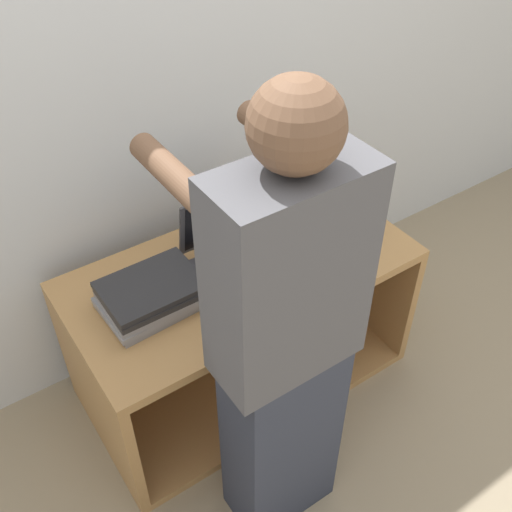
# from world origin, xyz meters

# --- Properties ---
(ground_plane) EXTENTS (12.00, 12.00, 0.00)m
(ground_plane) POSITION_xyz_m (0.00, 0.00, 0.00)
(ground_plane) COLOR gray
(wall_back) EXTENTS (8.00, 0.05, 2.40)m
(wall_back) POSITION_xyz_m (0.00, 0.75, 1.20)
(wall_back) COLOR silver
(wall_back) RESTS_ON ground_plane
(cart) EXTENTS (1.27, 0.65, 0.62)m
(cart) POSITION_xyz_m (0.00, 0.39, 0.31)
(cart) COLOR #A87A47
(cart) RESTS_ON ground_plane
(laptop_open) EXTENTS (0.32, 0.29, 0.25)m
(laptop_open) POSITION_xyz_m (0.00, 0.37, 0.67)
(laptop_open) COLOR #333338
(laptop_open) RESTS_ON cart
(laptop_stack_left) EXTENTS (0.34, 0.25, 0.10)m
(laptop_stack_left) POSITION_xyz_m (-0.35, 0.32, 0.67)
(laptop_stack_left) COLOR gray
(laptop_stack_left) RESTS_ON cart
(laptop_stack_right) EXTENTS (0.35, 0.25, 0.10)m
(laptop_stack_right) POSITION_xyz_m (0.36, 0.33, 0.67)
(laptop_stack_right) COLOR gray
(laptop_stack_right) RESTS_ON cart
(person) EXTENTS (0.40, 0.52, 1.58)m
(person) POSITION_xyz_m (-0.20, -0.20, 0.79)
(person) COLOR #2D3342
(person) RESTS_ON ground_plane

